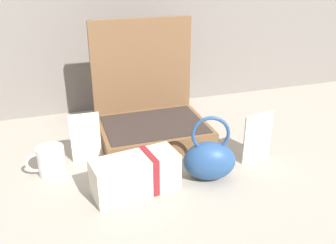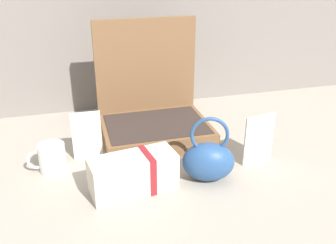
% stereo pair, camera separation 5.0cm
% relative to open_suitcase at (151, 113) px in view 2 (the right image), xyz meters
% --- Properties ---
extents(ground_plane, '(6.00, 6.00, 0.00)m').
position_rel_open_suitcase_xyz_m(ground_plane, '(0.00, -0.21, -0.10)').
color(ground_plane, '#9E9384').
extents(open_suitcase, '(0.40, 0.32, 0.44)m').
position_rel_open_suitcase_xyz_m(open_suitcase, '(0.00, 0.00, 0.00)').
color(open_suitcase, brown).
rests_on(open_suitcase, ground_plane).
extents(teal_pouch_handbag, '(0.19, 0.15, 0.22)m').
position_rel_open_suitcase_xyz_m(teal_pouch_handbag, '(0.10, -0.35, -0.03)').
color(teal_pouch_handbag, '#284C7F').
rests_on(teal_pouch_handbag, ground_plane).
extents(cream_toiletry_bag, '(0.27, 0.14, 0.12)m').
position_rel_open_suitcase_xyz_m(cream_toiletry_bag, '(-0.13, -0.35, -0.04)').
color(cream_toiletry_bag, beige).
rests_on(cream_toiletry_bag, ground_plane).
extents(coffee_mug, '(0.12, 0.09, 0.10)m').
position_rel_open_suitcase_xyz_m(coffee_mug, '(-0.38, -0.17, -0.05)').
color(coffee_mug, white).
rests_on(coffee_mug, ground_plane).
extents(info_card_left, '(0.12, 0.03, 0.18)m').
position_rel_open_suitcase_xyz_m(info_card_left, '(0.30, -0.30, -0.01)').
color(info_card_left, silver).
rests_on(info_card_left, ground_plane).
extents(poster_card_right, '(0.10, 0.01, 0.18)m').
position_rel_open_suitcase_xyz_m(poster_card_right, '(-0.26, -0.11, -0.01)').
color(poster_card_right, silver).
rests_on(poster_card_right, ground_plane).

